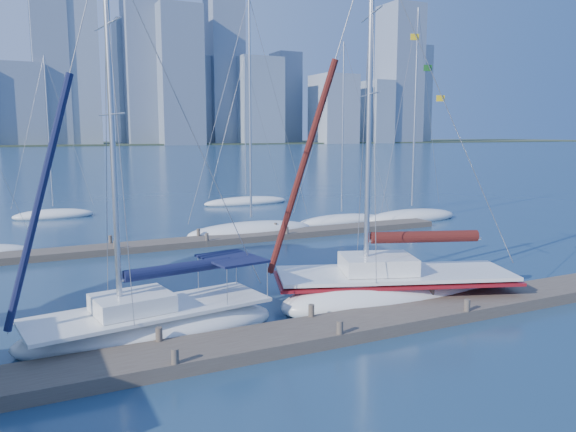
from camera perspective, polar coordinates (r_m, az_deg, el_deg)
name	(u,v)px	position (r m, az deg, el deg)	size (l,w,h in m)	color
ground	(325,337)	(18.10, 3.76, -12.16)	(700.00, 700.00, 0.00)	navy
near_dock	(325,331)	(18.03, 3.76, -11.56)	(26.00, 2.00, 0.40)	#4E4239
far_dock	(219,240)	(33.01, -7.00, -2.41)	(30.00, 1.80, 0.36)	#4E4239
far_shore	(32,145)	(334.87, -24.59, 6.60)	(800.00, 100.00, 1.50)	#38472D
sailboat_navy	(150,308)	(18.22, -13.82, -9.02)	(8.37, 3.80, 12.32)	white
sailboat_maroon	(394,275)	(21.89, 10.69, -5.90)	(10.02, 6.11, 13.84)	white
bg_boat_3	(251,230)	(35.28, -3.75, -1.47)	(8.47, 3.16, 14.73)	white
bg_boat_4	(341,220)	(39.89, 5.46, -0.42)	(7.03, 4.37, 12.80)	white
bg_boat_5	(412,216)	(42.08, 12.44, -0.03)	(8.05, 4.85, 15.35)	white
bg_boat_6	(54,214)	(45.97, -22.71, 0.15)	(5.96, 2.68, 12.23)	white
bg_boat_7	(246,201)	(50.63, -4.28, 1.49)	(8.11, 3.85, 13.23)	white
skyline	(68,74)	(307.70, -21.48, 13.29)	(504.28, 51.31, 120.21)	slate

